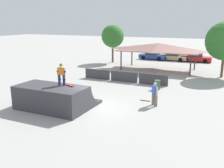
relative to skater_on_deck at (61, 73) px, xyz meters
name	(u,v)px	position (x,y,z in m)	size (l,w,h in m)	color
ground_plane	(91,108)	(1.86, 0.78, -2.55)	(160.00, 160.00, 0.00)	#A3A09B
quarter_pipe_ramp	(54,98)	(-0.56, -0.24, -1.80)	(4.99, 4.03, 1.66)	#38383D
skater_on_deck	(61,73)	(0.00, 0.00, 0.00)	(0.67, 0.34, 1.55)	#1E2347
skateboard_on_deck	(70,85)	(0.62, 0.10, -0.83)	(0.80, 0.49, 0.09)	blue
bystander_walking	(155,93)	(5.73, 3.27, -1.58)	(0.59, 0.56, 1.75)	#6B6051
skateboard_on_ground	(145,100)	(4.78, 4.08, -2.49)	(0.80, 0.24, 0.09)	green
barrier_fence	(124,77)	(0.90, 9.21, -2.03)	(8.98, 0.12, 1.05)	#3D3D42
pavilion_shelter	(159,47)	(2.32, 17.08, 0.30)	(9.98, 4.60, 3.36)	#2D2D33
tree_beside_pavilion	(113,36)	(-5.32, 19.96, 1.31)	(3.30, 3.30, 5.52)	brown
trash_bin	(157,85)	(4.75, 7.74, -2.13)	(0.52, 0.52, 0.85)	#385B3D
parked_car_blue	(153,56)	(-0.68, 25.41, -1.95)	(4.52, 2.14, 1.27)	navy
parked_car_tan	(174,57)	(2.61, 25.60, -1.95)	(4.38, 2.13, 1.27)	tan
parked_car_red	(196,58)	(5.89, 25.82, -1.95)	(4.54, 1.81, 1.27)	red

